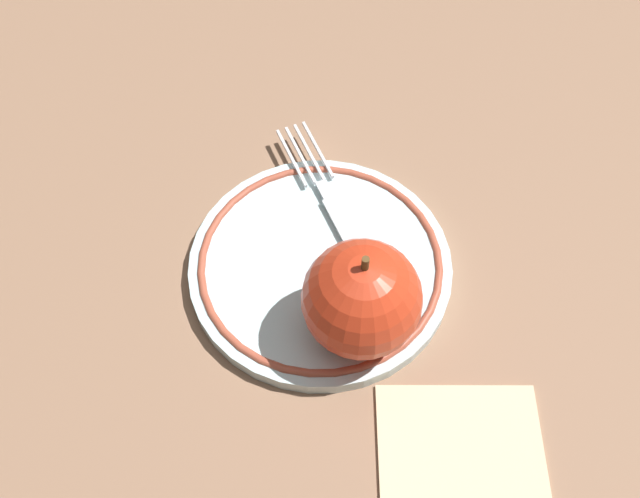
% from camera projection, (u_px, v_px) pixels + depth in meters
% --- Properties ---
extents(ground_plane, '(2.00, 2.00, 0.00)m').
position_uv_depth(ground_plane, '(343.00, 273.00, 0.56)').
color(ground_plane, '#8A664D').
extents(plate, '(0.20, 0.20, 0.02)m').
position_uv_depth(plate, '(320.00, 268.00, 0.55)').
color(plate, silver).
rests_on(plate, ground_plane).
extents(apple_red_whole, '(0.08, 0.08, 0.09)m').
position_uv_depth(apple_red_whole, '(362.00, 299.00, 0.48)').
color(apple_red_whole, red).
rests_on(apple_red_whole, plate).
extents(fork, '(0.10, 0.17, 0.00)m').
position_uv_depth(fork, '(336.00, 212.00, 0.57)').
color(fork, silver).
rests_on(fork, plate).
extents(napkin_folded, '(0.12, 0.16, 0.01)m').
position_uv_depth(napkin_folded, '(466.00, 493.00, 0.46)').
color(napkin_folded, beige).
rests_on(napkin_folded, ground_plane).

